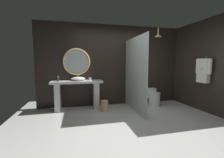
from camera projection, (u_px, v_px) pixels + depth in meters
ground_plane at (136, 126)px, 3.26m from camera, size 5.76×5.76×0.00m
back_wall_panel at (114, 65)px, 4.96m from camera, size 4.80×0.10×2.60m
side_wall_right at (200, 66)px, 4.42m from camera, size 0.10×2.47×2.60m
vanity_counter at (77, 92)px, 4.45m from camera, size 1.49×0.48×0.85m
vessel_sink at (78, 79)px, 4.46m from camera, size 0.43×0.35×0.20m
tumbler_cup at (90, 79)px, 4.53m from camera, size 0.08×0.08×0.09m
soap_dispenser at (58, 79)px, 4.29m from camera, size 0.06×0.06×0.15m
round_wall_mirror at (77, 62)px, 4.57m from camera, size 0.83×0.07×0.83m
shower_glass_panel at (135, 74)px, 4.28m from camera, size 0.02×1.56×2.10m
rain_shower_head at (158, 36)px, 4.64m from camera, size 0.19×0.19×0.31m
hanging_bathrobe at (203, 70)px, 4.15m from camera, size 0.20×0.50×0.74m
toilet at (153, 97)px, 4.96m from camera, size 0.38×0.57×0.53m
waste_bin at (104, 105)px, 4.30m from camera, size 0.22×0.22×0.32m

